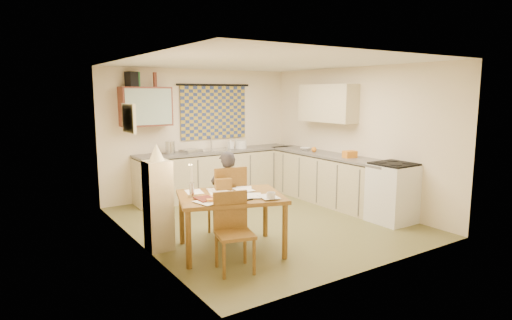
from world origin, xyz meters
TOP-DOWN VIEW (x-y plane):
  - floor at (0.00, 0.00)m, footprint 4.00×4.50m
  - ceiling at (0.00, 0.00)m, footprint 4.00×4.50m
  - wall_back at (0.00, 2.26)m, footprint 4.00×0.02m
  - wall_front at (0.00, -2.26)m, footprint 4.00×0.02m
  - wall_left at (-2.01, 0.00)m, footprint 0.02×4.50m
  - wall_right at (2.01, 0.00)m, footprint 0.02×4.50m
  - window_blind at (0.30, 2.22)m, footprint 1.45×0.03m
  - curtain_rod at (0.30, 2.20)m, footprint 1.60×0.04m
  - wall_cabinet at (-1.15, 2.08)m, footprint 0.90×0.34m
  - wall_cabinet_glass at (-1.15, 1.91)m, footprint 0.84×0.02m
  - upper_cabinet_right at (1.83, 0.55)m, footprint 0.34×1.30m
  - framed_print at (-1.97, 0.40)m, footprint 0.04×0.50m
  - print_canvas at (-1.95, 0.40)m, footprint 0.01×0.42m
  - counter_back at (0.23, 1.95)m, footprint 3.30×0.62m
  - counter_right at (1.70, 0.31)m, footprint 0.62×2.95m
  - stove at (1.70, -1.14)m, footprint 0.62×0.62m
  - sink at (0.20, 1.95)m, footprint 0.67×0.61m
  - tap at (0.18, 2.13)m, footprint 0.04×0.04m
  - dish_rack at (-0.35, 1.95)m, footprint 0.41×0.38m
  - kettle at (-0.76, 1.95)m, footprint 0.20×0.20m
  - mixing_bowl at (0.77, 1.95)m, footprint 0.28×0.28m
  - soap_bottle at (0.56, 2.00)m, footprint 0.11×0.11m
  - bowl at (1.70, 1.02)m, footprint 0.22×0.22m
  - orange_bag at (1.70, -0.19)m, footprint 0.24×0.20m
  - fruit_orange at (1.65, 0.70)m, footprint 0.10×0.10m
  - speaker at (-1.39, 2.08)m, footprint 0.21×0.23m
  - bottle_green at (-1.27, 2.08)m, footprint 0.08×0.08m
  - bottle_brown at (-0.96, 2.08)m, footprint 0.08×0.08m
  - dining_table at (-1.08, -0.83)m, footprint 1.55×1.35m
  - chair_far at (-0.83, -0.27)m, footprint 0.54×0.54m
  - chair_near at (-1.36, -1.39)m, footprint 0.50×0.50m
  - person at (-0.86, -0.35)m, footprint 0.70×0.67m
  - shelf_stand at (-1.84, -0.27)m, footprint 0.32×0.30m
  - lampshade at (-1.84, -0.27)m, footprint 0.20×0.20m
  - letter_rack at (-1.03, -0.56)m, footprint 0.24×0.16m
  - mug at (-0.78, -1.31)m, footprint 0.14×0.14m
  - magazine at (-1.58, -0.90)m, footprint 0.21×0.28m
  - book at (-1.50, -0.81)m, footprint 0.41×0.42m
  - orange_box at (-1.45, -1.03)m, footprint 0.14×0.11m
  - eyeglasses at (-1.05, -1.18)m, footprint 0.13×0.04m
  - candle_holder at (-1.54, -0.65)m, footprint 0.08×0.08m
  - candle at (-1.51, -0.61)m, footprint 0.03×0.03m
  - candle_flame at (-1.56, -0.65)m, footprint 0.02×0.02m
  - papers at (-1.10, -0.81)m, footprint 1.06×1.14m

SIDE VIEW (x-z plane):
  - floor at x=0.00m, z-range -0.02..0.00m
  - chair_near at x=-1.36m, z-range -0.17..0.73m
  - chair_far at x=-0.83m, z-range -0.20..0.83m
  - dining_table at x=-1.08m, z-range 0.00..0.75m
  - counter_right at x=1.70m, z-range -0.01..0.91m
  - counter_back at x=0.23m, z-range -0.01..0.91m
  - stove at x=1.70m, z-range 0.00..0.96m
  - shelf_stand at x=-1.84m, z-range 0.00..1.19m
  - person at x=-0.86m, z-range 0.00..1.24m
  - eyeglasses at x=-1.05m, z-range 0.75..0.77m
  - book at x=-1.50m, z-range 0.75..0.77m
  - papers at x=-1.10m, z-range 0.75..0.77m
  - magazine at x=-1.58m, z-range 0.75..0.78m
  - orange_box at x=-1.45m, z-range 0.75..0.79m
  - mug at x=-0.78m, z-range 0.75..0.84m
  - letter_rack at x=-1.03m, z-range 0.75..0.91m
  - candle_holder at x=-1.54m, z-range 0.75..0.93m
  - sink at x=0.20m, z-range 0.83..0.93m
  - bowl at x=1.70m, z-range 0.92..0.97m
  - dish_rack at x=-0.35m, z-range 0.92..0.98m
  - fruit_orange at x=1.65m, z-range 0.92..1.02m
  - orange_bag at x=1.70m, z-range 0.92..1.04m
  - mixing_bowl at x=0.77m, z-range 0.92..1.08m
  - soap_bottle at x=0.56m, z-range 0.92..1.13m
  - kettle at x=-0.76m, z-range 0.92..1.16m
  - candle at x=-1.51m, z-range 0.93..1.15m
  - tap at x=0.18m, z-range 0.92..1.20m
  - candle_flame at x=-1.56m, z-range 1.15..1.17m
  - wall_back at x=0.00m, z-range 0.00..2.50m
  - wall_front at x=0.00m, z-range 0.00..2.50m
  - wall_left at x=-2.01m, z-range 0.00..2.50m
  - wall_right at x=2.01m, z-range 0.00..2.50m
  - lampshade at x=-1.84m, z-range 1.19..1.41m
  - window_blind at x=0.30m, z-range 1.12..2.17m
  - framed_print at x=-1.97m, z-range 1.50..1.90m
  - print_canvas at x=-1.95m, z-range 1.54..1.86m
  - wall_cabinet at x=-1.15m, z-range 1.45..2.15m
  - wall_cabinet_glass at x=-1.15m, z-range 1.48..2.12m
  - upper_cabinet_right at x=1.83m, z-range 1.50..2.20m
  - curtain_rod at x=0.30m, z-range 2.18..2.22m
  - speaker at x=-1.39m, z-range 2.15..2.41m
  - bottle_green at x=-1.27m, z-range 2.15..2.41m
  - bottle_brown at x=-0.96m, z-range 2.15..2.41m
  - ceiling at x=0.00m, z-range 2.50..2.52m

